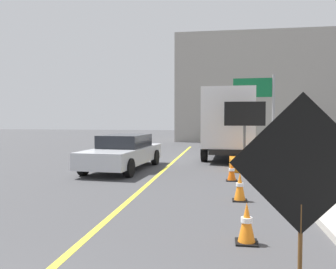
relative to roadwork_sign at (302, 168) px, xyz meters
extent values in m
cube|color=yellow|center=(-3.17, 3.20, -1.47)|extent=(0.14, 36.00, 0.01)
cylinder|color=#593819|center=(0.00, 0.00, -0.95)|extent=(0.05, 0.05, 1.05)
cube|color=orange|center=(0.00, 0.00, 0.05)|extent=(1.56, 0.05, 1.56)
cube|color=black|center=(0.00, -0.01, 0.05)|extent=(1.63, 0.04, 1.63)
cube|color=black|center=(0.00, 0.02, 0.05)|extent=(0.28, 0.01, 0.52)
cube|color=orange|center=(-0.03, 10.02, -1.25)|extent=(1.15, 1.83, 0.45)
cylinder|color=#4C4C4C|center=(-0.03, 10.02, -0.37)|extent=(0.10, 0.10, 1.30)
cube|color=black|center=(-0.03, 10.02, 0.75)|extent=(1.60, 0.12, 0.95)
sphere|color=yellow|center=(0.52, 10.08, 0.75)|extent=(0.09, 0.09, 0.09)
sphere|color=yellow|center=(0.22, 10.07, 0.75)|extent=(0.09, 0.09, 0.09)
sphere|color=yellow|center=(-0.08, 10.06, 0.75)|extent=(0.09, 0.09, 0.09)
sphere|color=yellow|center=(-0.38, 10.06, 0.75)|extent=(0.09, 0.09, 0.09)
sphere|color=yellow|center=(-0.55, 10.05, 0.93)|extent=(0.09, 0.09, 0.09)
sphere|color=yellow|center=(-0.55, 10.05, 0.57)|extent=(0.09, 0.09, 0.09)
cube|color=black|center=(-0.54, 14.58, -0.90)|extent=(1.91, 7.05, 0.25)
cube|color=silver|center=(-0.44, 17.10, 0.18)|extent=(2.42, 2.05, 1.90)
cube|color=silver|center=(-0.58, 13.52, 0.60)|extent=(2.53, 4.84, 2.74)
cylinder|color=black|center=(-1.57, 17.00, -1.02)|extent=(0.31, 0.91, 0.90)
cylinder|color=black|center=(0.68, 16.92, -1.02)|extent=(0.31, 0.91, 0.90)
cylinder|color=black|center=(-1.74, 12.53, -1.02)|extent=(0.31, 0.91, 0.90)
cylinder|color=black|center=(0.50, 12.44, -1.02)|extent=(0.31, 0.91, 0.90)
cube|color=silver|center=(-4.81, 9.33, -0.89)|extent=(2.21, 5.26, 0.60)
cube|color=black|center=(-4.79, 9.59, -0.34)|extent=(1.77, 2.43, 0.50)
cylinder|color=black|center=(-4.08, 7.57, -1.14)|extent=(0.27, 0.68, 0.66)
cylinder|color=black|center=(-5.81, 7.71, -1.14)|extent=(0.27, 0.68, 0.66)
cylinder|color=black|center=(-3.81, 10.95, -1.14)|extent=(0.27, 0.68, 0.66)
cylinder|color=black|center=(-5.55, 11.09, -1.14)|extent=(0.27, 0.68, 0.66)
cylinder|color=gray|center=(2.51, 20.53, 1.03)|extent=(0.18, 0.18, 5.00)
cube|color=#0F6033|center=(1.11, 20.61, 2.68)|extent=(2.60, 0.21, 1.30)
cube|color=white|center=(1.12, 20.65, 2.68)|extent=(1.82, 0.11, 0.18)
cube|color=gray|center=(2.20, 29.12, 3.26)|extent=(14.45, 6.07, 9.45)
cube|color=black|center=(-0.50, 1.59, -1.46)|extent=(0.36, 0.36, 0.03)
cone|color=orange|center=(-0.50, 1.59, -1.12)|extent=(0.28, 0.28, 0.65)
cylinder|color=white|center=(-0.50, 1.59, -1.09)|extent=(0.19, 0.19, 0.08)
cube|color=black|center=(-0.46, 4.58, -1.46)|extent=(0.36, 0.36, 0.03)
cone|color=orange|center=(-0.46, 4.58, -1.10)|extent=(0.28, 0.28, 0.68)
cylinder|color=white|center=(-0.46, 4.58, -1.06)|extent=(0.19, 0.19, 0.08)
cube|color=black|center=(-0.59, 7.39, -1.46)|extent=(0.36, 0.36, 0.03)
cone|color=#EA5B0C|center=(-0.59, 7.39, -1.13)|extent=(0.28, 0.28, 0.61)
cylinder|color=white|center=(-0.59, 7.39, -1.10)|extent=(0.19, 0.19, 0.08)
camera|label=1|loc=(-0.90, -4.18, 0.56)|focal=37.59mm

